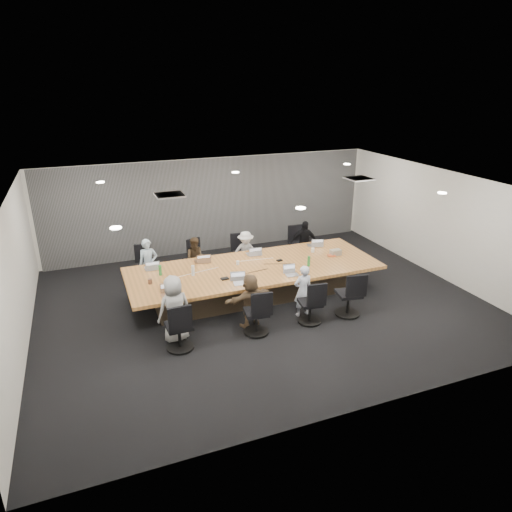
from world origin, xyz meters
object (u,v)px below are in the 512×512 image
object	(u,v)px
chair_4	(179,330)
mug_brown	(150,281)
chair_2	(241,256)
canvas_bag	(336,252)
person_5	(250,300)
person_0	(149,264)
chair_7	(348,297)
laptop_1	(202,261)
laptop_4	(169,295)
laptop_6	(292,275)
bottle_green_right	(309,261)
person_2	(246,252)
laptop_5	(241,283)
conference_table	(254,280)
chair_5	(256,316)
laptop_3	(313,245)
chair_1	(193,262)
stapler	(251,277)
person_6	(303,291)
person_4	(174,309)
chair_6	(310,306)
chair_3	(298,247)
snack_packet	(331,255)
bottle_green_left	(160,270)
laptop_0	(152,268)
chair_0	(147,268)
person_1	(196,259)

from	to	relation	value
chair_4	mug_brown	size ratio (longest dim) A/B	7.49
chair_2	canvas_bag	bearing A→B (deg)	145.56
person_5	person_0	bearing A→B (deg)	-69.70
chair_7	laptop_1	xyz separation A→B (m)	(-2.65, 2.50, 0.32)
laptop_4	laptop_6	bearing A→B (deg)	-1.96
bottle_green_right	person_0	bearing A→B (deg)	153.25
person_2	laptop_5	size ratio (longest dim) A/B	3.50
laptop_1	person_2	xyz separation A→B (m)	(1.35, 0.55, -0.16)
conference_table	chair_2	size ratio (longest dim) A/B	8.23
chair_5	laptop_3	distance (m)	3.64
chair_1	laptop_4	bearing A→B (deg)	47.13
stapler	person_6	bearing A→B (deg)	-42.33
person_4	chair_6	bearing A→B (deg)	160.08
chair_5	laptop_5	world-z (taller)	chair_5
chair_3	chair_5	world-z (taller)	chair_5
chair_3	snack_packet	bearing A→B (deg)	94.73
chair_7	person_4	distance (m)	3.81
bottle_green_left	mug_brown	distance (m)	0.49
canvas_bag	snack_packet	world-z (taller)	canvas_bag
laptop_0	person_5	bearing A→B (deg)	129.49
conference_table	canvas_bag	world-z (taller)	canvas_bag
chair_6	person_5	distance (m)	1.30
chair_0	stapler	world-z (taller)	stapler
chair_1	bottle_green_left	bearing A→B (deg)	33.19
chair_5	person_2	distance (m)	3.18
chair_7	person_4	world-z (taller)	person_4
mug_brown	person_5	bearing A→B (deg)	-34.36
chair_5	person_2	bearing A→B (deg)	82.05
chair_0	chair_5	bearing A→B (deg)	130.43
laptop_4	snack_packet	size ratio (longest dim) A/B	1.65
chair_0	person_0	size ratio (longest dim) A/B	0.60
chair_2	laptop_3	size ratio (longest dim) A/B	2.25
conference_table	person_4	world-z (taller)	person_4
chair_2	chair_4	distance (m)	4.21
chair_5	person_6	bearing A→B (deg)	24.03
chair_2	person_1	xyz separation A→B (m)	(-1.35, -0.35, 0.22)
person_2	person_4	distance (m)	3.67
laptop_4	canvas_bag	xyz separation A→B (m)	(4.42, 0.77, 0.06)
chair_4	bottle_green_right	bearing A→B (deg)	18.24
person_4	person_5	xyz separation A→B (m)	(1.60, 0.00, -0.11)
person_1	laptop_4	bearing A→B (deg)	-105.61
laptop_1	bottle_green_left	world-z (taller)	bottle_green_left
chair_0	person_1	world-z (taller)	person_1
laptop_1	person_6	bearing A→B (deg)	135.21
person_1	chair_0	bearing A→B (deg)	176.08
chair_3	mug_brown	xyz separation A→B (m)	(-4.49, -1.77, 0.40)
person_2	person_4	xyz separation A→B (m)	(-2.48, -2.70, 0.11)
laptop_3	conference_table	bearing A→B (deg)	35.01
laptop_3	person_6	size ratio (longest dim) A/B	0.27
person_2	laptop_1	bearing A→B (deg)	-151.21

